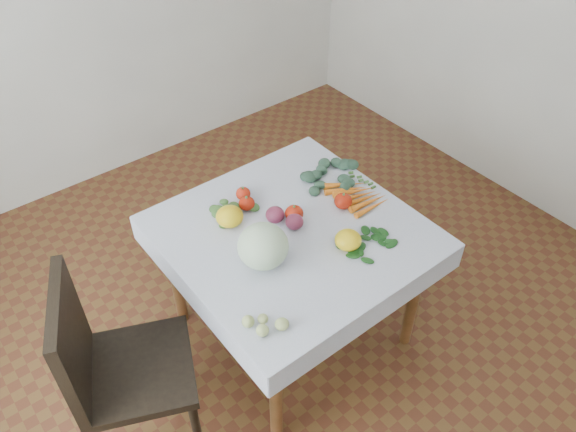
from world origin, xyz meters
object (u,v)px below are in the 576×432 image
at_px(chair, 111,363).
at_px(heirloom_back, 230,216).
at_px(table, 293,246).
at_px(carrot_bunch, 357,196).
at_px(cabbage, 263,246).

xyz_separation_m(chair, heirloom_back, (0.76, 0.24, 0.22)).
bearing_deg(table, carrot_bunch, -2.38).
bearing_deg(chair, heirloom_back, 17.46).
bearing_deg(table, chair, -178.93).
distance_m(chair, carrot_bunch, 1.37).
relative_size(chair, heirloom_back, 7.72).
xyz_separation_m(heirloom_back, carrot_bunch, (0.60, -0.24, -0.03)).
bearing_deg(carrot_bunch, table, 177.62).
bearing_deg(table, heirloom_back, 132.94).
distance_m(heirloom_back, carrot_bunch, 0.65).
bearing_deg(heirloom_back, cabbage, -94.70).
relative_size(chair, cabbage, 4.52).
height_order(table, cabbage, cabbage).
relative_size(table, heirloom_back, 7.62).
relative_size(heirloom_back, carrot_bunch, 0.43).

